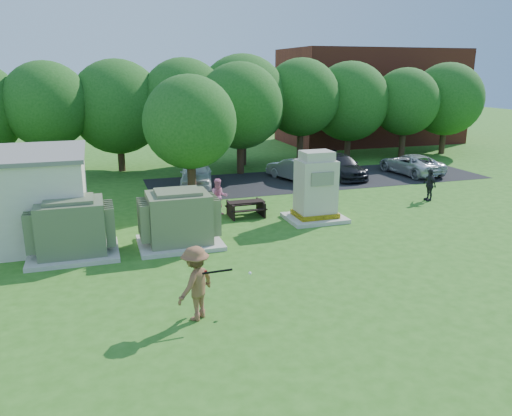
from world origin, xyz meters
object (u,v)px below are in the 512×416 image
object	(u,v)px
person_walking_right	(429,185)
transformer_left	(72,229)
car_dark	(340,166)
car_silver_b	(411,164)
person_at_picnic	(219,197)
car_silver_a	(295,169)
picnic_table	(246,207)
generator_cabinet	(316,190)
transformer_right	(179,219)
car_white	(196,174)
batter	(196,283)

from	to	relation	value
person_walking_right	transformer_left	bearing A→B (deg)	-78.71
car_dark	car_silver_b	world-z (taller)	car_dark
person_at_picnic	car_silver_a	bearing A→B (deg)	47.76
car_dark	picnic_table	bearing A→B (deg)	-141.04
car_silver_a	car_dark	xyz separation A→B (m)	(2.88, -0.00, 0.01)
picnic_table	car_dark	distance (m)	10.07
transformer_left	car_silver_a	xyz separation A→B (m)	(12.02, 9.16, -0.31)
car_silver_a	car_silver_b	distance (m)	7.49
generator_cabinet	car_dark	xyz separation A→B (m)	(5.14, 7.78, -0.64)
transformer_right	picnic_table	world-z (taller)	transformer_right
transformer_left	car_white	size ratio (longest dim) A/B	0.72
person_at_picnic	car_dark	world-z (taller)	person_at_picnic
generator_cabinet	person_walking_right	xyz separation A→B (m)	(6.74, 1.33, -0.51)
car_white	car_dark	world-z (taller)	car_white
car_white	person_walking_right	bearing A→B (deg)	-20.20
car_silver_b	person_walking_right	bearing A→B (deg)	57.67
person_at_picnic	person_walking_right	bearing A→B (deg)	0.19
car_white	batter	bearing A→B (deg)	-88.87
transformer_right	person_walking_right	xyz separation A→B (m)	(12.81, 2.71, -0.18)
picnic_table	car_silver_b	distance (m)	13.68
transformer_left	batter	xyz separation A→B (m)	(3.18, -5.81, 0.02)
transformer_right	person_walking_right	distance (m)	13.10
transformer_right	car_silver_b	size ratio (longest dim) A/B	0.67
car_silver_b	batter	bearing A→B (deg)	35.99
generator_cabinet	car_white	size ratio (longest dim) A/B	0.72
transformer_left	person_at_picnic	xyz separation A→B (m)	(6.02, 3.40, -0.15)
car_silver_a	batter	bearing A→B (deg)	41.83
transformer_left	batter	bearing A→B (deg)	-61.33
transformer_right	car_white	xyz separation A→B (m)	(2.48, 9.31, -0.26)
transformer_left	batter	distance (m)	6.62
car_silver_a	generator_cabinet	bearing A→B (deg)	56.26
picnic_table	batter	xyz separation A→B (m)	(-3.92, -8.61, 0.55)
picnic_table	person_walking_right	world-z (taller)	person_walking_right
generator_cabinet	car_silver_b	distance (m)	12.12
transformer_left	car_dark	world-z (taller)	transformer_left
car_silver_b	car_dark	bearing A→B (deg)	-12.45
picnic_table	person_at_picnic	distance (m)	1.28
transformer_left	transformer_right	bearing A→B (deg)	0.00
car_dark	car_silver_b	distance (m)	4.62
transformer_right	car_silver_a	size ratio (longest dim) A/B	0.75
transformer_left	person_at_picnic	distance (m)	6.92
transformer_right	picnic_table	xyz separation A→B (m)	(3.40, 2.81, -0.54)
transformer_right	person_at_picnic	xyz separation A→B (m)	(2.32, 3.40, -0.15)
transformer_right	car_dark	world-z (taller)	transformer_right
car_silver_a	car_silver_b	size ratio (longest dim) A/B	0.89
picnic_table	car_dark	bearing A→B (deg)	39.12
generator_cabinet	picnic_table	bearing A→B (deg)	151.96
transformer_right	batter	size ratio (longest dim) A/B	1.52
transformer_right	generator_cabinet	xyz separation A→B (m)	(6.07, 1.38, 0.34)
transformer_right	car_white	size ratio (longest dim) A/B	0.72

